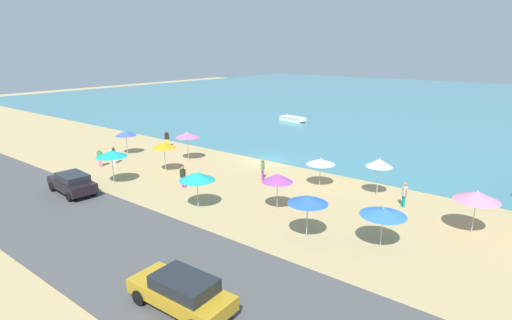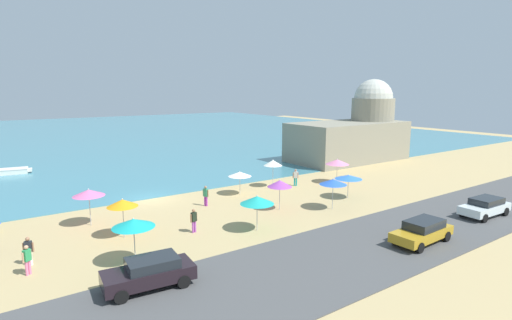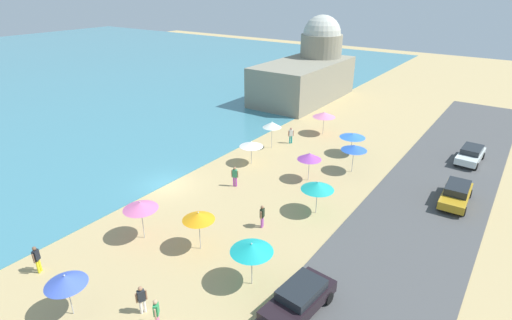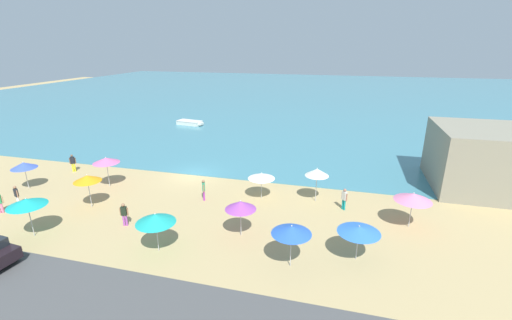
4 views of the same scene
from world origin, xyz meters
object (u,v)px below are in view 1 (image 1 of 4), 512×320
(beach_umbrella_1, at_px, (164,145))
(beach_umbrella_6, at_px, (126,133))
(beach_umbrella_0, at_px, (321,161))
(bather_5, at_px, (183,176))
(beach_umbrella_8, at_px, (111,154))
(skiff_nearshore, at_px, (293,119))
(beach_umbrella_3, at_px, (277,178))
(beach_umbrella_9, at_px, (187,135))
(bather_3, at_px, (100,157))
(parked_car_3, at_px, (182,291))
(bather_0, at_px, (404,193))
(beach_umbrella_7, at_px, (477,196))
(beach_umbrella_2, at_px, (383,212))
(bather_2, at_px, (114,154))
(beach_umbrella_5, at_px, (197,176))
(beach_umbrella_10, at_px, (308,199))
(parked_car_0, at_px, (72,183))
(bather_1, at_px, (263,168))
(bather_4, at_px, (167,138))
(beach_umbrella_4, at_px, (379,163))

(beach_umbrella_1, relative_size, beach_umbrella_6, 1.09)
(beach_umbrella_0, distance_m, bather_5, 10.22)
(beach_umbrella_8, bearing_deg, skiff_nearshore, 97.11)
(beach_umbrella_3, xyz_separation_m, beach_umbrella_9, (-13.24, 4.69, 0.23))
(bather_3, bearing_deg, beach_umbrella_3, 4.82)
(beach_umbrella_9, bearing_deg, beach_umbrella_0, 4.50)
(beach_umbrella_9, height_order, parked_car_3, beach_umbrella_9)
(beach_umbrella_1, xyz_separation_m, bather_0, (18.27, 4.39, -1.38))
(beach_umbrella_7, height_order, bather_3, beach_umbrella_7)
(beach_umbrella_2, xyz_separation_m, bather_2, (-24.60, 0.51, -1.00))
(beach_umbrella_5, xyz_separation_m, bather_2, (-13.31, 2.65, -1.24))
(beach_umbrella_5, height_order, beach_umbrella_10, beach_umbrella_10)
(beach_umbrella_6, bearing_deg, beach_umbrella_1, -11.72)
(beach_umbrella_0, bearing_deg, parked_car_0, -136.68)
(beach_umbrella_7, distance_m, beach_umbrella_9, 23.79)
(beach_umbrella_2, relative_size, beach_umbrella_7, 0.95)
(skiff_nearshore, bearing_deg, bather_2, -91.76)
(beach_umbrella_0, bearing_deg, bather_2, -161.14)
(beach_umbrella_9, xyz_separation_m, bather_0, (19.49, 0.69, -1.43))
(bather_3, height_order, parked_car_0, bather_3)
(beach_umbrella_0, height_order, bather_2, beach_umbrella_0)
(beach_umbrella_1, bearing_deg, beach_umbrella_8, -99.35)
(beach_umbrella_7, distance_m, bather_1, 14.94)
(parked_car_0, bearing_deg, beach_umbrella_7, 23.80)
(beach_umbrella_1, relative_size, bather_5, 1.60)
(beach_umbrella_0, bearing_deg, bather_3, -157.73)
(beach_umbrella_0, relative_size, bather_2, 1.35)
(beach_umbrella_7, height_order, beach_umbrella_8, beach_umbrella_8)
(bather_2, bearing_deg, beach_umbrella_10, -5.66)
(beach_umbrella_9, distance_m, skiff_nearshore, 23.59)
(beach_umbrella_2, height_order, bather_5, beach_umbrella_2)
(bather_1, height_order, parked_car_3, bather_1)
(bather_2, relative_size, bather_3, 1.00)
(beach_umbrella_5, height_order, skiff_nearshore, beach_umbrella_5)
(skiff_nearshore, bearing_deg, beach_umbrella_1, -80.24)
(beach_umbrella_1, relative_size, bather_2, 1.62)
(beach_umbrella_7, distance_m, bather_5, 19.06)
(beach_umbrella_2, bearing_deg, bather_0, 97.67)
(beach_umbrella_10, relative_size, bather_5, 1.55)
(beach_umbrella_0, xyz_separation_m, beach_umbrella_8, (-12.66, -9.15, 0.47))
(bather_5, height_order, parked_car_3, bather_5)
(beach_umbrella_9, relative_size, bather_4, 1.56)
(beach_umbrella_4, height_order, parked_car_0, beach_umbrella_4)
(beach_umbrella_7, relative_size, beach_umbrella_8, 0.94)
(beach_umbrella_8, bearing_deg, beach_umbrella_10, 3.86)
(bather_0, height_order, bather_5, bather_0)
(parked_car_0, bearing_deg, beach_umbrella_6, 125.78)
(beach_umbrella_3, relative_size, bather_2, 1.53)
(beach_umbrella_3, xyz_separation_m, skiff_nearshore, (-16.66, 27.94, -1.78))
(beach_umbrella_1, xyz_separation_m, bather_1, (7.68, 3.29, -1.36))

